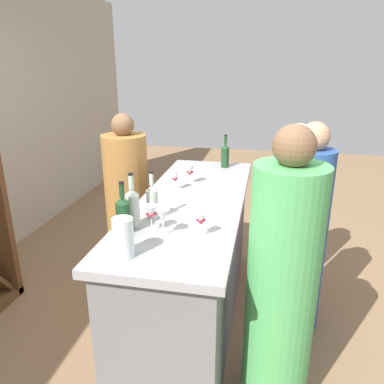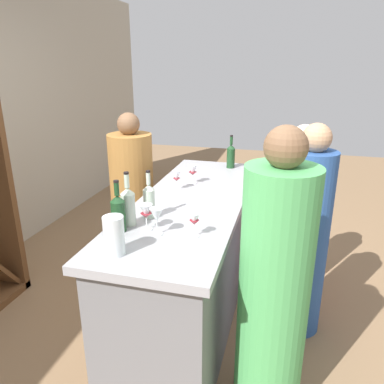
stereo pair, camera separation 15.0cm
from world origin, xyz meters
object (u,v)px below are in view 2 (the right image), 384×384
wine_bottle_second_right_olive_green (231,156)px  wine_glass_near_left (194,221)px  person_left_guest (305,240)px  wine_bottle_second_left_clear_pale (128,205)px  wine_bottle_center_clear_pale (149,200)px  wine_glass_far_left (146,213)px  person_center_guest (274,292)px  wine_glass_near_center (157,216)px  person_right_guest (297,215)px  person_server_behind (133,202)px  wine_bottle_leftmost_olive_green (118,212)px  wine_glass_near_right (193,171)px  wine_glass_far_center (177,177)px  water_pitcher (114,236)px

wine_bottle_second_right_olive_green → wine_glass_near_left: bearing=-178.5°
wine_glass_near_left → person_left_guest: size_ratio=0.09×
wine_bottle_second_left_clear_pale → wine_glass_near_left: bearing=-97.0°
wine_bottle_center_clear_pale → wine_glass_far_left: 0.18m
person_center_guest → wine_bottle_second_left_clear_pale: bearing=0.3°
wine_bottle_center_clear_pale → person_left_guest: size_ratio=0.19×
wine_bottle_second_right_olive_green → wine_glass_near_center: bearing=173.4°
person_right_guest → wine_bottle_second_right_olive_green: bearing=-27.3°
person_server_behind → wine_glass_near_left: bearing=-50.4°
person_left_guest → person_server_behind: person_left_guest is taller
wine_bottle_second_left_clear_pale → person_right_guest: (1.19, -0.99, -0.44)m
person_left_guest → wine_bottle_leftmost_olive_green: bearing=15.2°
wine_glass_near_right → wine_glass_near_center: bearing=-177.3°
wine_glass_far_left → person_center_guest: bearing=-96.4°
wine_bottle_second_left_clear_pale → wine_bottle_leftmost_olive_green: bearing=168.8°
wine_glass_far_left → person_server_behind: (1.14, 0.60, -0.42)m
wine_bottle_center_clear_pale → person_left_guest: 1.15m
wine_bottle_center_clear_pale → wine_glass_near_center: 0.25m
wine_bottle_center_clear_pale → wine_glass_near_center: bearing=-149.4°
wine_bottle_leftmost_olive_green → wine_bottle_second_right_olive_green: (1.49, -0.39, -0.00)m
wine_glass_near_right → wine_bottle_leftmost_olive_green: bearing=169.5°
wine_bottle_leftmost_olive_green → wine_glass_near_right: wine_bottle_leftmost_olive_green is taller
wine_bottle_leftmost_olive_green → wine_glass_near_left: bearing=-84.2°
wine_glass_near_right → person_center_guest: bearing=-144.5°
wine_glass_far_center → wine_bottle_center_clear_pale: bearing=179.3°
water_pitcher → wine_bottle_second_left_clear_pale: bearing=12.7°
wine_bottle_second_right_olive_green → water_pitcher: size_ratio=1.47×
person_server_behind → wine_bottle_second_left_clear_pale: bearing=-64.7°
wine_glass_near_center → wine_glass_near_left: bearing=-82.5°
wine_bottle_leftmost_olive_green → wine_glass_near_right: (0.96, -0.18, -0.01)m
wine_bottle_leftmost_olive_green → wine_glass_far_center: (0.78, -0.10, -0.02)m
person_center_guest → person_server_behind: 1.81m
wine_bottle_center_clear_pale → wine_glass_near_right: size_ratio=2.02×
person_right_guest → wine_glass_near_center: bearing=49.5°
wine_bottle_second_left_clear_pale → wine_bottle_second_right_olive_green: (1.40, -0.37, -0.01)m
wine_glass_far_left → water_pitcher: (-0.31, 0.05, -0.00)m
person_left_guest → wine_glass_near_center: bearing=21.1°
wine_bottle_second_left_clear_pale → wine_glass_near_center: 0.22m
wine_glass_far_center → water_pitcher: water_pitcher is taller
wine_bottle_center_clear_pale → wine_glass_near_right: (0.73, -0.08, -0.01)m
water_pitcher → person_left_guest: person_left_guest is taller
wine_glass_near_center → wine_glass_near_right: 0.95m
wine_bottle_center_clear_pale → wine_glass_near_center: (-0.22, -0.13, -0.00)m
wine_glass_far_center → water_pitcher: 1.03m
person_right_guest → person_server_behind: bearing=-5.1°
wine_bottle_center_clear_pale → wine_glass_near_right: bearing=-6.5°
wine_bottle_second_left_clear_pale → person_center_guest: (-0.12, -0.86, -0.36)m
wine_glass_near_center → person_right_guest: (1.27, -0.78, -0.43)m
wine_bottle_second_right_olive_green → person_left_guest: size_ratio=0.19×
wine_bottle_second_left_clear_pale → person_right_guest: person_right_guest is taller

